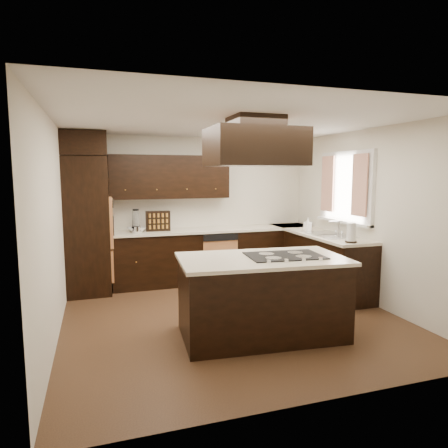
{
  "coord_description": "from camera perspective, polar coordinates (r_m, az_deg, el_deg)",
  "views": [
    {
      "loc": [
        -1.63,
        -4.78,
        1.86
      ],
      "look_at": [
        0.1,
        0.6,
        1.15
      ],
      "focal_mm": 32.0,
      "sensor_mm": 36.0,
      "label": 1
    }
  ],
  "objects": [
    {
      "name": "cooktop",
      "position": [
        4.66,
        8.66,
        -4.48
      ],
      "size": [
        0.9,
        0.64,
        0.01
      ],
      "primitive_type": "cube",
      "rotation": [
        0.0,
        0.0,
        -0.08
      ],
      "color": "black",
      "rests_on": "island_top"
    },
    {
      "name": "hood_duct",
      "position": [
        4.61,
        4.52,
        14.31
      ],
      "size": [
        0.55,
        0.5,
        0.13
      ],
      "primitive_type": "cube",
      "color": "black",
      "rests_on": "ceiling"
    },
    {
      "name": "blender_base",
      "position": [
        6.58,
        -12.44,
        -0.79
      ],
      "size": [
        0.15,
        0.15,
        0.1
      ],
      "primitive_type": "cylinder",
      "color": "silver",
      "rests_on": "countertop_back"
    },
    {
      "name": "base_cabinets_back",
      "position": [
        6.94,
        -3.56,
        -4.67
      ],
      "size": [
        2.93,
        0.6,
        0.88
      ],
      "primitive_type": "cube",
      "color": "black",
      "rests_on": "floor"
    },
    {
      "name": "curtain_right",
      "position": [
        6.81,
        14.57,
        5.58
      ],
      "size": [
        0.02,
        0.34,
        0.9
      ],
      "primitive_type": "cube",
      "color": "#F8D8BE",
      "rests_on": "wall_right"
    },
    {
      "name": "blender_pitcher",
      "position": [
        6.55,
        -12.48,
        0.77
      ],
      "size": [
        0.13,
        0.13,
        0.26
      ],
      "primitive_type": "cone",
      "color": "silver",
      "rests_on": "blender_base"
    },
    {
      "name": "ceiling",
      "position": [
        5.09,
        1.03,
        14.49
      ],
      "size": [
        4.2,
        4.2,
        0.02
      ],
      "primitive_type": "cube",
      "color": "silver",
      "rests_on": "ground"
    },
    {
      "name": "mixing_bowl",
      "position": [
        6.66,
        -12.39,
        -0.8
      ],
      "size": [
        0.32,
        0.32,
        0.07
      ],
      "primitive_type": "imported",
      "rotation": [
        0.0,
        0.0,
        0.07
      ],
      "color": "white",
      "rests_on": "countertop_back"
    },
    {
      "name": "wall_front",
      "position": [
        3.19,
        13.35,
        -4.07
      ],
      "size": [
        4.2,
        0.02,
        2.5
      ],
      "primitive_type": "cube",
      "color": "beige",
      "rests_on": "ground"
    },
    {
      "name": "curtain_left",
      "position": [
        6.12,
        18.8,
        5.28
      ],
      "size": [
        0.02,
        0.34,
        0.9
      ],
      "primitive_type": "cube",
      "color": "#F8D8BE",
      "rests_on": "wall_right"
    },
    {
      "name": "wall_right",
      "position": [
        6.1,
        20.11,
        0.98
      ],
      "size": [
        0.02,
        4.2,
        2.5
      ],
      "primitive_type": "cube",
      "color": "beige",
      "rests_on": "ground"
    },
    {
      "name": "range_hood",
      "position": [
        4.58,
        4.49,
        10.89
      ],
      "size": [
        1.05,
        0.72,
        0.42
      ],
      "primitive_type": "cube",
      "color": "black",
      "rests_on": "ceiling"
    },
    {
      "name": "base_cabinets_right",
      "position": [
        6.79,
        13.05,
        -5.11
      ],
      "size": [
        0.6,
        2.4,
        0.88
      ],
      "primitive_type": "cube",
      "color": "black",
      "rests_on": "floor"
    },
    {
      "name": "island_top",
      "position": [
        4.57,
        5.45,
        -4.99
      ],
      "size": [
        1.96,
        1.21,
        0.04
      ],
      "primitive_type": "cube",
      "rotation": [
        0.0,
        0.0,
        -0.08
      ],
      "color": "beige",
      "rests_on": "island"
    },
    {
      "name": "wall_left",
      "position": [
        4.84,
        -23.36,
        -0.67
      ],
      "size": [
        0.02,
        4.2,
        2.5
      ],
      "primitive_type": "cube",
      "color": "beige",
      "rests_on": "ground"
    },
    {
      "name": "countertop_back",
      "position": [
        6.84,
        -3.56,
        -0.92
      ],
      "size": [
        2.93,
        0.63,
        0.04
      ],
      "primitive_type": "cube",
      "color": "beige",
      "rests_on": "base_cabinets_back"
    },
    {
      "name": "spice_rack",
      "position": [
        6.69,
        -9.41,
        0.42
      ],
      "size": [
        0.4,
        0.11,
        0.33
      ],
      "primitive_type": "cube",
      "rotation": [
        0.0,
        0.0,
        -0.03
      ],
      "color": "black",
      "rests_on": "countertop_back"
    },
    {
      "name": "window_frame",
      "position": [
        6.49,
        17.0,
        5.0
      ],
      "size": [
        0.06,
        1.32,
        1.12
      ],
      "primitive_type": "cube",
      "color": "white",
      "rests_on": "wall_right"
    },
    {
      "name": "wall_oven_face",
      "position": [
        6.53,
        -15.91,
        0.38
      ],
      "size": [
        0.05,
        0.62,
        0.78
      ],
      "primitive_type": "cube",
      "color": "#CE824B",
      "rests_on": "oven_column"
    },
    {
      "name": "window_pane",
      "position": [
        6.51,
        17.2,
        4.99
      ],
      "size": [
        0.0,
        1.2,
        1.0
      ],
      "primitive_type": "cube",
      "color": "white",
      "rests_on": "wall_right"
    },
    {
      "name": "sink_rim",
      "position": [
        6.41,
        14.78,
        -1.48
      ],
      "size": [
        0.52,
        0.84,
        0.01
      ],
      "primitive_type": "cube",
      "color": "silver",
      "rests_on": "countertop_right"
    },
    {
      "name": "floor",
      "position": [
        5.39,
        0.97,
        -13.16
      ],
      "size": [
        4.2,
        4.2,
        0.02
      ],
      "primitive_type": "cube",
      "color": "brown",
      "rests_on": "ground"
    },
    {
      "name": "upper_cabinets",
      "position": [
        6.82,
        -7.74,
        6.68
      ],
      "size": [
        2.0,
        0.34,
        0.72
      ],
      "primitive_type": "cube",
      "color": "black",
      "rests_on": "wall_back"
    },
    {
      "name": "soap_bottle",
      "position": [
        6.79,
        11.87,
        -0.02
      ],
      "size": [
        0.12,
        0.12,
        0.22
      ],
      "primitive_type": "imported",
      "rotation": [
        0.0,
        0.0,
        0.22
      ],
      "color": "white",
      "rests_on": "countertop_right"
    },
    {
      "name": "wall_back",
      "position": [
        7.11,
        -4.5,
        2.21
      ],
      "size": [
        4.2,
        0.02,
        2.5
      ],
      "primitive_type": "cube",
      "color": "beige",
      "rests_on": "ground"
    },
    {
      "name": "dishwasher_front",
      "position": [
        6.74,
        -0.51,
        -5.38
      ],
      "size": [
        0.6,
        0.05,
        0.72
      ],
      "primitive_type": "cube",
      "color": "#CE824B",
      "rests_on": "floor"
    },
    {
      "name": "island",
      "position": [
        4.69,
        5.38,
        -10.49
      ],
      "size": [
        1.89,
        1.13,
        0.88
      ],
      "primitive_type": "cube",
      "rotation": [
        0.0,
        0.0,
        -0.08
      ],
      "color": "black",
      "rests_on": "floor"
    },
    {
      "name": "oven_column",
      "position": [
        6.54,
        -18.95,
        -0.26
      ],
      "size": [
        0.65,
        0.75,
        2.12
      ],
      "primitive_type": "cube",
      "color": "black",
      "rests_on": "floor"
    },
    {
      "name": "paper_towel",
      "position": [
        5.76,
        17.72,
        -1.2
      ],
      "size": [
        0.13,
        0.13,
        0.27
      ],
      "primitive_type": "cylinder",
      "rotation": [
        0.0,
        0.0,
        -0.04
      ],
      "color": "white",
      "rests_on": "countertop_right"
    },
    {
      "name": "countertop_right",
      "position": [
        6.7,
        13.05,
        -1.27
      ],
      "size": [
        0.63,
        2.4,
        0.04
      ],
      "primitive_type": "cube",
      "color": "beige",
      "rests_on": "base_cabinets_right"
    }
  ]
}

